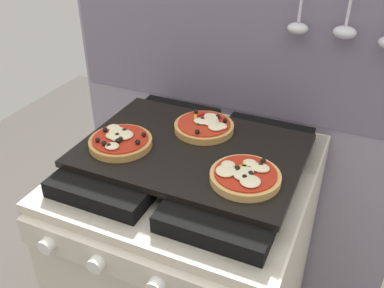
# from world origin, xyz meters

# --- Properties ---
(kitchen_backsplash) EXTENTS (1.10, 0.08, 1.55)m
(kitchen_backsplash) POSITION_xyz_m (0.00, 0.33, 0.79)
(kitchen_backsplash) COLOR gray
(kitchen_backsplash) RESTS_ON ground_plane
(stove) EXTENTS (0.60, 0.64, 0.90)m
(stove) POSITION_xyz_m (-0.00, -0.00, 0.45)
(stove) COLOR beige
(stove) RESTS_ON ground_plane
(baking_tray) EXTENTS (0.54, 0.38, 0.02)m
(baking_tray) POSITION_xyz_m (0.00, 0.00, 0.91)
(baking_tray) COLOR black
(baking_tray) RESTS_ON stove
(pizza_left) EXTENTS (0.16, 0.16, 0.03)m
(pizza_left) POSITION_xyz_m (-0.17, -0.06, 0.93)
(pizza_left) COLOR #C18947
(pizza_left) RESTS_ON baking_tray
(pizza_right) EXTENTS (0.16, 0.16, 0.03)m
(pizza_right) POSITION_xyz_m (0.16, -0.08, 0.93)
(pizza_right) COLOR tan
(pizza_right) RESTS_ON baking_tray
(pizza_center) EXTENTS (0.16, 0.16, 0.03)m
(pizza_center) POSITION_xyz_m (-0.00, 0.09, 0.93)
(pizza_center) COLOR tan
(pizza_center) RESTS_ON baking_tray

